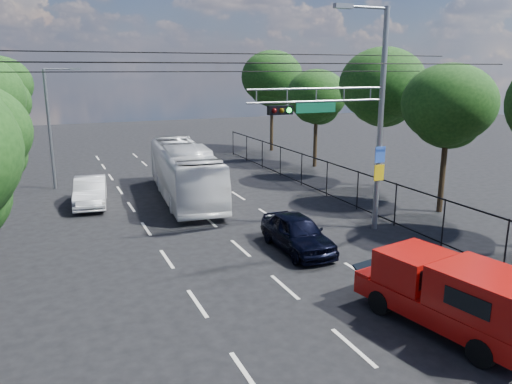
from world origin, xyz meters
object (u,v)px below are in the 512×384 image
red_pickup (452,294)px  white_bus (185,172)px  navy_hatchback (297,233)px  white_van (90,192)px  signal_mast (357,112)px

red_pickup → white_bus: bearing=99.6°
navy_hatchback → white_van: white_van is taller
white_van → signal_mast: bearing=-34.8°
signal_mast → navy_hatchback: size_ratio=2.24×
red_pickup → white_bus: (-2.84, 16.90, 0.42)m
navy_hatchback → white_van: (-6.87, 10.24, 0.02)m
signal_mast → white_bus: signal_mast is taller
signal_mast → red_pickup: signal_mast is taller
navy_hatchback → white_bus: bearing=102.1°
signal_mast → white_bus: size_ratio=0.88×
navy_hatchback → white_bus: white_bus is taller
signal_mast → white_van: size_ratio=2.12×
signal_mast → white_van: signal_mast is taller
red_pickup → navy_hatchback: 7.26m
red_pickup → navy_hatchback: (-0.95, 7.19, -0.36)m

